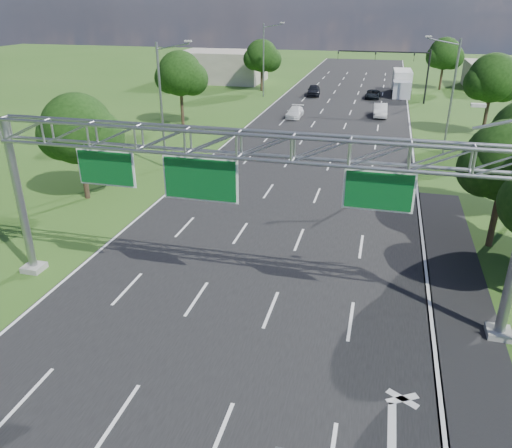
% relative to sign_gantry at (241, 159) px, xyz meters
% --- Properties ---
extents(ground, '(220.00, 220.00, 0.00)m').
position_rel_sign_gantry_xyz_m(ground, '(-0.33, 18.00, -6.89)').
color(ground, '#2C5319').
rests_on(ground, ground).
extents(road, '(18.00, 180.00, 0.02)m').
position_rel_sign_gantry_xyz_m(road, '(-0.33, 18.00, -6.89)').
color(road, black).
rests_on(road, ground).
extents(road_flare, '(3.00, 30.00, 0.02)m').
position_rel_sign_gantry_xyz_m(road_flare, '(9.87, 2.00, -6.89)').
color(road_flare, black).
rests_on(road_flare, ground).
extents(sign_gantry, '(23.50, 1.00, 9.56)m').
position_rel_sign_gantry_xyz_m(sign_gantry, '(0.00, 0.00, 0.00)').
color(sign_gantry, gray).
rests_on(sign_gantry, ground).
extents(traffic_signal, '(12.21, 0.24, 7.00)m').
position_rel_sign_gantry_xyz_m(traffic_signal, '(7.15, 53.00, -1.72)').
color(traffic_signal, black).
rests_on(traffic_signal, ground).
extents(streetlight_l_near, '(2.97, 0.22, 10.16)m').
position_rel_sign_gantry_xyz_m(streetlight_l_near, '(-11.63, 18.00, -1.31)').
color(streetlight_l_near, gray).
rests_on(streetlight_l_near, ground).
extents(streetlight_l_far, '(2.97, 0.22, 10.16)m').
position_rel_sign_gantry_xyz_m(streetlight_l_far, '(-11.63, 53.00, -1.31)').
color(streetlight_l_far, gray).
rests_on(streetlight_l_far, ground).
extents(streetlight_r_mid, '(2.97, 0.22, 10.16)m').
position_rel_sign_gantry_xyz_m(streetlight_r_mid, '(10.97, 28.00, -1.31)').
color(streetlight_r_mid, gray).
rests_on(streetlight_r_mid, ground).
extents(tree_verge_la, '(5.76, 4.80, 7.40)m').
position_rel_sign_gantry_xyz_m(tree_verge_la, '(-14.25, 10.04, -2.13)').
color(tree_verge_la, '#2D2116').
rests_on(tree_verge_la, ground).
extents(tree_verge_lb, '(5.76, 4.80, 8.06)m').
position_rel_sign_gantry_xyz_m(tree_verge_lb, '(-16.25, 33.04, -1.48)').
color(tree_verge_lb, '#2D2116').
rests_on(tree_verge_lb, ground).
extents(tree_verge_lc, '(5.76, 4.80, 7.62)m').
position_rel_sign_gantry_xyz_m(tree_verge_lc, '(-13.25, 58.04, -1.92)').
color(tree_verge_lc, '#2D2116').
rests_on(tree_verge_lc, ground).
extents(tree_verge_rd, '(5.76, 4.80, 8.28)m').
position_rel_sign_gantry_xyz_m(tree_verge_rd, '(15.75, 36.04, -1.26)').
color(tree_verge_rd, '#2D2116').
rests_on(tree_verge_rd, ground).
extents(tree_verge_re, '(5.76, 4.80, 7.84)m').
position_rel_sign_gantry_xyz_m(tree_verge_re, '(13.75, 66.04, -1.70)').
color(tree_verge_re, '#2D2116').
rests_on(tree_verge_re, ground).
extents(building_left, '(14.00, 10.00, 5.00)m').
position_rel_sign_gantry_xyz_m(building_left, '(-22.33, 66.00, -4.39)').
color(building_left, gray).
rests_on(building_left, ground).
extents(building_right, '(12.00, 9.00, 4.00)m').
position_rel_sign_gantry_xyz_m(building_right, '(23.67, 70.00, -4.89)').
color(building_right, gray).
rests_on(building_right, ground).
extents(car_queue_a, '(1.71, 4.20, 1.22)m').
position_rel_sign_gantry_xyz_m(car_queue_a, '(-4.83, 40.20, -6.28)').
color(car_queue_a, white).
rests_on(car_queue_a, ground).
extents(car_queue_b, '(2.10, 4.30, 1.18)m').
position_rel_sign_gantry_xyz_m(car_queue_b, '(3.72, 55.53, -6.30)').
color(car_queue_b, black).
rests_on(car_queue_b, ground).
extents(car_queue_c, '(2.25, 4.67, 1.54)m').
position_rel_sign_gantry_xyz_m(car_queue_c, '(-4.83, 55.72, -6.12)').
color(car_queue_c, black).
rests_on(car_queue_c, ground).
extents(car_queue_d, '(1.75, 4.58, 1.49)m').
position_rel_sign_gantry_xyz_m(car_queue_d, '(5.10, 43.19, -6.15)').
color(car_queue_d, silver).
rests_on(car_queue_d, ground).
extents(box_truck, '(2.80, 9.01, 3.39)m').
position_rel_sign_gantry_xyz_m(box_truck, '(7.67, 60.11, -5.27)').
color(box_truck, silver).
rests_on(box_truck, ground).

